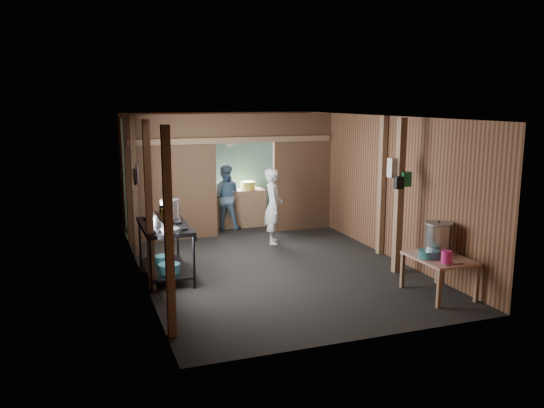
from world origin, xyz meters
name	(u,v)px	position (x,y,z in m)	size (l,w,h in m)	color
floor	(268,262)	(0.00, 0.00, 0.00)	(4.50, 7.00, 0.00)	black
ceiling	(268,117)	(0.00, 0.00, 2.60)	(4.50, 7.00, 0.00)	#262524
wall_back	(219,168)	(0.00, 3.50, 1.30)	(4.50, 0.00, 2.60)	brown
wall_front	(366,236)	(0.00, -3.50, 1.30)	(4.50, 0.00, 2.60)	brown
wall_left	(138,198)	(-2.25, 0.00, 1.30)	(0.00, 7.00, 2.60)	brown
wall_right	(380,184)	(2.25, 0.00, 1.30)	(0.00, 7.00, 2.60)	brown
partition_left	(172,178)	(-1.32, 2.20, 1.30)	(1.85, 0.10, 2.60)	#473021
partition_right	(302,172)	(1.57, 2.20, 1.30)	(1.35, 0.10, 2.60)	#473021
partition_header	(245,128)	(0.25, 2.20, 2.30)	(1.30, 0.10, 0.60)	#473021
turquoise_panel	(220,171)	(0.00, 3.44, 1.25)	(4.40, 0.06, 2.50)	#72A09C
back_counter	(238,208)	(0.30, 2.95, 0.42)	(1.20, 0.50, 0.85)	#8F7455
wall_clock	(230,143)	(0.25, 3.40, 1.90)	(0.20, 0.20, 0.03)	beige
post_left_a	(169,234)	(-2.18, -2.60, 1.30)	(0.10, 0.12, 2.60)	#8F7455
post_left_b	(149,207)	(-2.18, -0.80, 1.30)	(0.10, 0.12, 2.60)	#8F7455
post_left_c	(135,187)	(-2.18, 1.20, 1.30)	(0.10, 0.12, 2.60)	#8F7455
post_right	(382,186)	(2.18, -0.20, 1.30)	(0.10, 0.12, 2.60)	#8F7455
post_free	(399,197)	(1.85, -1.30, 1.30)	(0.12, 0.12, 2.60)	#8F7455
cross_beam	(234,140)	(0.00, 2.15, 2.05)	(4.40, 0.12, 0.12)	#8F7455
pan_lid_big	(137,174)	(-2.21, 0.40, 1.65)	(0.34, 0.34, 0.03)	gray
pan_lid_small	(135,177)	(-2.21, 0.80, 1.55)	(0.30, 0.30, 0.03)	black
wall_shelf	(164,217)	(-2.15, -2.10, 1.40)	(0.14, 0.80, 0.03)	#8F7455
jar_white	(167,216)	(-2.15, -2.35, 1.47)	(0.07, 0.07, 0.10)	beige
jar_yellow	(164,212)	(-2.15, -2.10, 1.47)	(0.08, 0.08, 0.10)	gold
jar_green	(162,209)	(-2.15, -1.88, 1.47)	(0.06, 0.06, 0.10)	#155C33
bag_white	(395,168)	(1.80, -1.22, 1.78)	(0.22, 0.15, 0.32)	beige
bag_green	(406,179)	(1.92, -1.36, 1.60)	(0.16, 0.12, 0.24)	#155C33
bag_black	(399,183)	(1.78, -1.38, 1.55)	(0.14, 0.10, 0.20)	black
gas_range	(165,251)	(-1.88, -0.27, 0.45)	(0.78, 1.52, 0.90)	black
prep_table	(438,276)	(1.83, -2.47, 0.29)	(0.72, 0.99, 0.59)	tan
stove_pot_large	(170,209)	(-1.71, 0.21, 1.04)	(0.33, 0.33, 0.33)	#BCBCBE
stove_pot_med	(154,221)	(-2.05, -0.34, 0.98)	(0.22, 0.22, 0.20)	#BCBCBE
stove_saucepan	(151,218)	(-2.05, 0.09, 0.94)	(0.14, 0.14, 0.09)	#BCBCBE
frying_pan	(170,230)	(-1.88, -0.80, 0.92)	(0.29, 0.51, 0.07)	gray
blue_tub_front	(169,268)	(-1.88, -0.59, 0.25)	(0.35, 0.35, 0.14)	#2A6570
blue_tub_back	(163,259)	(-1.88, 0.00, 0.23)	(0.30, 0.30, 0.12)	#2A6570
stock_pot	(438,238)	(1.96, -2.24, 0.81)	(0.41, 0.41, 0.48)	#BCBCBE
wash_basin	(429,254)	(1.65, -2.46, 0.64)	(0.31, 0.31, 0.11)	#2A6570
pink_bucket	(446,257)	(1.73, -2.77, 0.68)	(0.15, 0.15, 0.18)	#DE2A83
knife	(455,265)	(1.78, -2.90, 0.59)	(0.30, 0.04, 0.01)	#BCBCBE
yellow_tub	(248,185)	(0.54, 2.95, 0.94)	(0.32, 0.32, 0.18)	gold
cook	(273,206)	(0.54, 1.22, 0.77)	(0.56, 0.37, 1.53)	silver
worker_back	(225,197)	(-0.06, 2.76, 0.74)	(0.72, 0.56, 1.48)	slate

